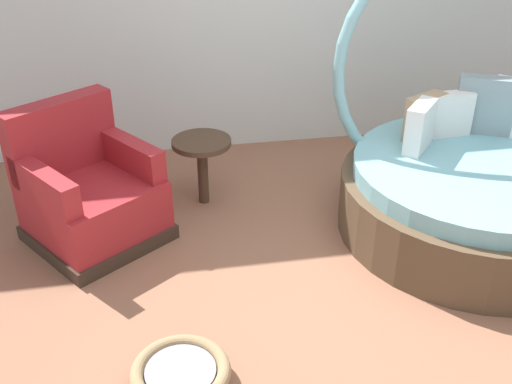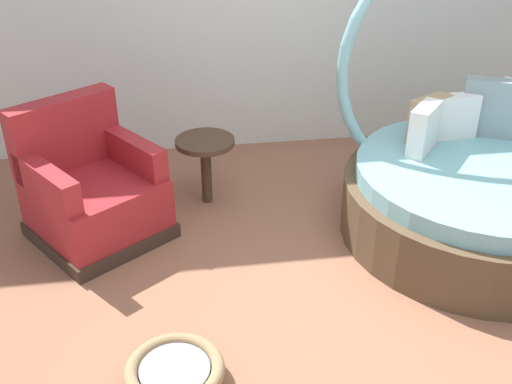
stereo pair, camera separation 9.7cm
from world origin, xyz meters
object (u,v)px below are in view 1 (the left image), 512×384
round_daybed (474,177)px  red_armchair (89,195)px  side_table (202,152)px  pet_basket (181,375)px

round_daybed → red_armchair: bearing=173.1°
round_daybed → side_table: size_ratio=3.86×
pet_basket → side_table: 1.88m
round_daybed → side_table: (-1.84, 0.65, 0.05)m
red_armchair → pet_basket: 1.59m
round_daybed → pet_basket: 2.46m
red_armchair → pet_basket: bearing=-71.2°
pet_basket → side_table: bearing=80.5°
red_armchair → pet_basket: (0.51, -1.49, -0.26)m
red_armchair → side_table: bearing=22.5°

